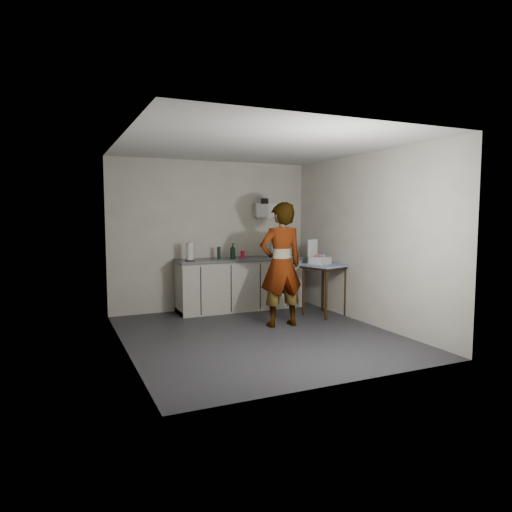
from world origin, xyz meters
name	(u,v)px	position (x,y,z in m)	size (l,w,h in m)	color
ground	(259,335)	(0.00, 0.00, 0.00)	(4.00, 4.00, 0.00)	#29282D
wall_back	(212,236)	(0.00, 1.99, 1.30)	(3.60, 0.02, 2.60)	#B7B09F
wall_right	(365,239)	(1.79, 0.00, 1.30)	(0.02, 4.00, 2.60)	#B7B09F
wall_left	(124,246)	(-1.79, 0.00, 1.30)	(0.02, 4.00, 2.60)	#B7B09F
ceiling	(259,146)	(0.00, 0.00, 2.60)	(3.60, 4.00, 0.01)	silver
kitchen_counter	(240,285)	(0.40, 1.70, 0.43)	(2.24, 0.62, 0.91)	black
wall_shelf	(265,210)	(1.00, 1.92, 1.75)	(0.42, 0.18, 0.37)	silver
side_table	(325,271)	(1.50, 0.68, 0.75)	(0.83, 0.83, 0.86)	#36200C
standing_man	(281,265)	(0.52, 0.34, 0.93)	(0.68, 0.44, 1.85)	#B2A593
soap_bottle	(233,251)	(0.25, 1.64, 1.04)	(0.10, 0.10, 0.26)	black
soda_can	(243,254)	(0.45, 1.68, 0.98)	(0.07, 0.07, 0.13)	red
dark_bottle	(219,253)	(0.02, 1.71, 1.02)	(0.06, 0.06, 0.21)	black
paper_towel	(190,252)	(-0.52, 1.60, 1.05)	(0.17, 0.17, 0.30)	black
dish_rack	(278,253)	(1.14, 1.67, 0.98)	(0.44, 0.33, 0.31)	white
bakery_box	(319,259)	(1.43, 0.74, 0.95)	(0.38, 0.39, 0.40)	silver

